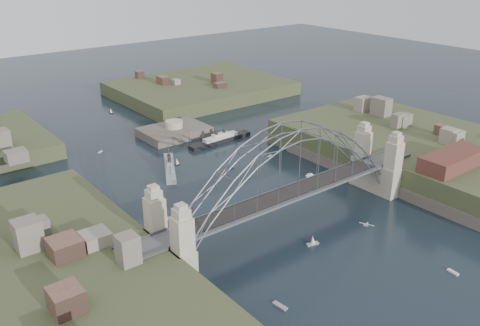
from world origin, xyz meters
name	(u,v)px	position (x,y,z in m)	size (l,w,h in m)	color
ground	(288,226)	(0.00, 0.00, 0.00)	(500.00, 500.00, 0.00)	black
bridge	(290,178)	(0.00, 0.00, 12.32)	(84.00, 13.80, 24.60)	#505052
shore_west	(39,321)	(-57.32, 0.00, 1.97)	(50.50, 90.00, 12.00)	#3A4225
shore_east	(430,160)	(57.32, 0.00, 1.97)	(50.50, 90.00, 12.00)	#3A4225
headland_ne	(201,93)	(50.00, 110.00, 0.75)	(70.00, 55.00, 9.50)	#3A4225
fort_island	(175,137)	(12.00, 70.00, -0.34)	(22.00, 16.00, 9.40)	#4F473F
wharf_shed	(453,160)	(44.00, -14.00, 10.00)	(20.00, 8.00, 4.00)	#592D26
naval_cruiser_near	(170,167)	(-4.73, 45.18, 0.96)	(12.15, 19.38, 6.16)	gray
naval_cruiser_far	(39,142)	(-27.68, 90.63, 0.88)	(8.06, 16.53, 5.67)	gray
ocean_liner	(220,140)	(20.76, 55.04, 0.92)	(24.31, 4.66, 5.93)	black
aeroplane	(366,225)	(2.81, -19.89, 8.21)	(1.74, 2.94, 0.45)	silver
small_boat_a	(166,220)	(-21.19, 19.57, 0.28)	(2.62, 2.56, 1.43)	silver
small_boat_b	(231,168)	(10.03, 34.94, 0.15)	(1.69, 0.80, 0.45)	silver
small_boat_c	(313,241)	(-1.32, -9.37, 0.78)	(2.98, 1.58, 2.38)	silver
small_boat_d	(270,156)	(25.18, 35.14, 0.15)	(2.17, 1.32, 0.45)	silver
small_boat_e	(72,187)	(-31.73, 51.03, 0.15)	(4.08, 2.71, 0.45)	silver
small_boat_f	(177,162)	(-0.91, 47.39, 1.01)	(1.67, 1.13, 2.38)	silver
small_boat_g	(453,272)	(13.05, -34.20, 0.15)	(1.02, 2.45, 0.45)	silver
small_boat_h	(100,152)	(-14.79, 71.03, 0.15)	(1.92, 1.50, 0.45)	silver
small_boat_i	(310,175)	(24.38, 16.97, 0.29)	(2.48, 1.14, 1.43)	silver
small_boat_j	(280,306)	(-21.20, -20.64, 0.15)	(1.31, 3.12, 0.45)	silver
small_boat_k	(111,111)	(6.13, 107.82, 0.96)	(1.01, 1.89, 2.38)	silver
small_boat_l	(82,224)	(-37.99, 28.76, 0.87)	(2.35, 2.02, 2.38)	silver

